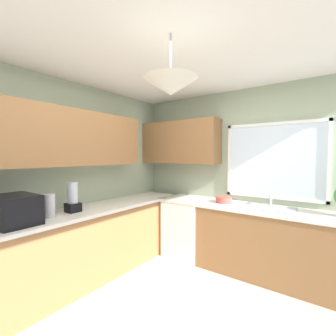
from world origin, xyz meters
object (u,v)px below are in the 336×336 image
kettle (50,206)px  sink_assembly (268,207)px  dishwasher (187,228)px  blender_appliance (73,199)px  bowl (224,200)px  microwave (14,210)px

kettle → sink_assembly: kettle is taller
dishwasher → kettle: 2.05m
kettle → blender_appliance: (-0.02, 0.29, 0.03)m
sink_assembly → bowl: (-0.60, -0.01, 0.03)m
sink_assembly → bowl: bearing=-179.4°
kettle → bowl: (1.24, 1.88, -0.08)m
microwave → sink_assembly: bearing=50.2°
dishwasher → microwave: size_ratio=1.78×
dishwasher → sink_assembly: (1.19, 0.04, 0.48)m
bowl → blender_appliance: 2.03m
bowl → microwave: bearing=-119.5°
dishwasher → sink_assembly: size_ratio=1.33×
kettle → dishwasher: bearing=70.9°
microwave → kettle: 0.34m
dishwasher → blender_appliance: (-0.66, -1.56, 0.63)m
microwave → dishwasher: bearing=73.2°
dishwasher → kettle: (-0.64, -1.85, 0.60)m
sink_assembly → microwave: bearing=-129.8°
sink_assembly → blender_appliance: blender_appliance is taller
dishwasher → bowl: bearing=2.9°
kettle → sink_assembly: 2.63m
blender_appliance → bowl: bearing=51.7°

